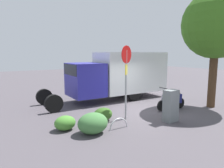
{
  "coord_description": "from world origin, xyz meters",
  "views": [
    {
      "loc": [
        6.85,
        7.89,
        2.88
      ],
      "look_at": [
        1.48,
        -0.74,
        1.39
      ],
      "focal_mm": 33.24,
      "sensor_mm": 36.0,
      "label": 1
    }
  ],
  "objects": [
    {
      "name": "utility_cabinet",
      "position": [
        0.19,
        1.92,
        0.68
      ],
      "size": [
        0.64,
        0.45,
        1.37
      ],
      "primitive_type": "cube",
      "rotation": [
        0.0,
        0.0,
        0.07
      ],
      "color": "slate",
      "rests_on": "ground"
    },
    {
      "name": "street_tree",
      "position": [
        -3.57,
        1.37,
        4.35
      ],
      "size": [
        3.52,
        3.52,
        6.14
      ],
      "color": "#47301E",
      "rests_on": "ground"
    },
    {
      "name": "bike_rack_hoop",
      "position": [
        2.55,
        1.47,
        0.0
      ],
      "size": [
        0.85,
        0.08,
        0.85
      ],
      "primitive_type": "torus",
      "rotation": [
        1.57,
        0.0,
        0.03
      ],
      "color": "#B7B7BC",
      "rests_on": "ground"
    },
    {
      "name": "ground_plane",
      "position": [
        0.0,
        0.0,
        0.0
      ],
      "size": [
        60.0,
        60.0,
        0.0
      ],
      "primitive_type": "plane",
      "color": "#4A454B"
    },
    {
      "name": "shrub_by_tree",
      "position": [
        3.63,
        1.4,
        0.39
      ],
      "size": [
        1.13,
        0.93,
        0.77
      ],
      "primitive_type": "ellipsoid",
      "color": "#40753C",
      "rests_on": "ground"
    },
    {
      "name": "motorcycle",
      "position": [
        -1.33,
        0.62,
        0.52
      ],
      "size": [
        1.81,
        0.55,
        1.2
      ],
      "rotation": [
        0.0,
        0.0,
        -0.06
      ],
      "color": "black",
      "rests_on": "ground"
    },
    {
      "name": "stop_sign",
      "position": [
        1.63,
        0.66,
        2.15
      ],
      "size": [
        0.71,
        0.33,
        3.23
      ],
      "color": "#9E9EA3",
      "rests_on": "ground"
    },
    {
      "name": "box_truck_near",
      "position": [
        -0.41,
        -2.99,
        1.63
      ],
      "size": [
        8.06,
        2.22,
        2.97
      ],
      "rotation": [
        0.0,
        0.0,
        -0.01
      ],
      "color": "black",
      "rests_on": "ground"
    },
    {
      "name": "shrub_mid_verge",
      "position": [
        2.6,
        0.32,
        0.29
      ],
      "size": [
        0.84,
        0.69,
        0.57
      ],
      "primitive_type": "ellipsoid",
      "color": "#315B1F",
      "rests_on": "ground"
    },
    {
      "name": "shrub_near_sign",
      "position": [
        4.37,
        0.53,
        0.28
      ],
      "size": [
        0.81,
        0.66,
        0.55
      ],
      "primitive_type": "ellipsoid",
      "color": "#468430",
      "rests_on": "ground"
    }
  ]
}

